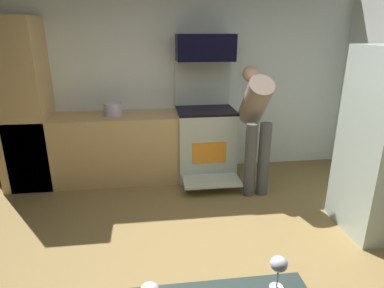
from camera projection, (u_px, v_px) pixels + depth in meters
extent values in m
cube|color=olive|center=(197.00, 273.00, 2.79)|extent=(5.20, 4.80, 0.02)
cube|color=silver|center=(173.00, 79.00, 4.55)|extent=(5.20, 0.12, 2.60)
cube|color=tan|center=(109.00, 148.00, 4.38)|extent=(2.40, 0.60, 0.90)
cube|color=tan|center=(23.00, 106.00, 4.07)|extent=(0.60, 0.60, 2.10)
cube|color=beige|center=(205.00, 144.00, 4.52)|extent=(0.76, 0.64, 0.92)
cube|color=black|center=(206.00, 110.00, 4.36)|extent=(0.76, 0.64, 0.03)
cube|color=beige|center=(202.00, 82.00, 4.53)|extent=(0.76, 0.06, 0.62)
cube|color=orange|center=(209.00, 153.00, 4.22)|extent=(0.44, 0.01, 0.28)
cube|color=beige|center=(211.00, 181.00, 4.15)|extent=(0.72, 0.38, 0.03)
cube|color=black|center=(205.00, 47.00, 4.19)|extent=(0.74, 0.38, 0.33)
cylinder|color=#4D4D4D|center=(250.00, 160.00, 3.96)|extent=(0.14, 0.14, 0.92)
cylinder|color=#4D4D4D|center=(264.00, 160.00, 3.98)|extent=(0.14, 0.14, 0.92)
cylinder|color=gray|center=(255.00, 101.00, 3.93)|extent=(0.30, 0.62, 0.65)
sphere|color=tan|center=(251.00, 74.00, 4.07)|extent=(0.20, 0.20, 0.20)
cylinder|color=silver|center=(276.00, 288.00, 1.40)|extent=(0.06, 0.06, 0.01)
cylinder|color=silver|center=(277.00, 279.00, 1.39)|extent=(0.01, 0.01, 0.09)
ellipsoid|color=silver|center=(279.00, 264.00, 1.36)|extent=(0.07, 0.07, 0.06)
cylinder|color=#BFB3C7|center=(113.00, 109.00, 4.22)|extent=(0.23, 0.23, 0.17)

